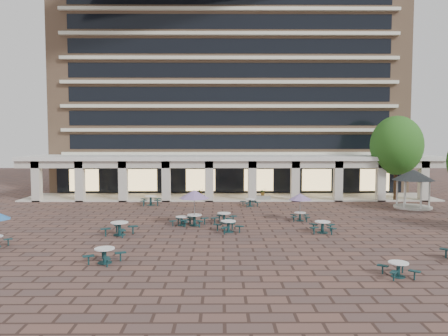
{
  "coord_description": "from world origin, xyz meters",
  "views": [
    {
      "loc": [
        -0.95,
        -30.2,
        6.27
      ],
      "look_at": [
        -0.72,
        3.0,
        3.94
      ],
      "focal_mm": 35.0,
      "sensor_mm": 36.0,
      "label": 1
    }
  ],
  "objects": [
    {
      "name": "ground",
      "position": [
        0.0,
        0.0,
        0.0
      ],
      "size": [
        120.0,
        120.0,
        0.0
      ],
      "primitive_type": "plane",
      "color": "brown",
      "rests_on": "ground"
    },
    {
      "name": "picnic_table_10",
      "position": [
        -0.73,
        1.51,
        0.44
      ],
      "size": [
        1.98,
        1.98,
        0.75
      ],
      "rotation": [
        0.0,
        0.0,
        -0.31
      ],
      "color": "#14393D",
      "rests_on": "ground"
    },
    {
      "name": "picnic_table_5",
      "position": [
        -0.46,
        -1.58,
        0.45
      ],
      "size": [
        2.07,
        2.07,
        0.75
      ],
      "rotation": [
        0.0,
        0.0,
        0.43
      ],
      "color": "#14393D",
      "rests_on": "ground"
    },
    {
      "name": "picnic_table_12",
      "position": [
        -7.48,
        10.0,
        0.52
      ],
      "size": [
        2.12,
        2.12,
        0.86
      ],
      "rotation": [
        0.0,
        0.0,
        0.14
      ],
      "color": "#14393D",
      "rests_on": "ground"
    },
    {
      "name": "picnic_table_8",
      "position": [
        -3.76,
        0.6,
        0.39
      ],
      "size": [
        1.73,
        1.73,
        0.65
      ],
      "rotation": [
        0.0,
        0.0,
        -0.33
      ],
      "color": "#14393D",
      "rests_on": "ground"
    },
    {
      "name": "planter_right",
      "position": [
        3.23,
        12.9,
        0.46
      ],
      "size": [
        1.5,
        0.7,
        1.2
      ],
      "color": "gray",
      "rests_on": "ground"
    },
    {
      "name": "picnic_table_7",
      "position": [
        5.73,
        -1.89,
        0.46
      ],
      "size": [
        1.92,
        1.92,
        0.76
      ],
      "rotation": [
        0.0,
        0.0,
        -0.18
      ],
      "color": "#14393D",
      "rests_on": "ground"
    },
    {
      "name": "picnic_table_1",
      "position": [
        -6.78,
        -8.72,
        0.45
      ],
      "size": [
        2.05,
        2.05,
        0.75
      ],
      "rotation": [
        0.0,
        0.0,
        -0.39
      ],
      "color": "#14393D",
      "rests_on": "ground"
    },
    {
      "name": "picnic_table_11",
      "position": [
        5.0,
        2.27,
        1.76
      ],
      "size": [
        1.79,
        1.79,
        2.07
      ],
      "rotation": [
        0.0,
        0.0,
        -0.12
      ],
      "color": "#14393D",
      "rests_on": "ground"
    },
    {
      "name": "retail_arcade",
      "position": [
        0.0,
        14.8,
        3.0
      ],
      "size": [
        42.0,
        6.6,
        4.4
      ],
      "color": "white",
      "rests_on": "ground"
    },
    {
      "name": "picnic_table_0",
      "position": [
        -7.49,
        -2.47,
        0.51
      ],
      "size": [
        2.28,
        2.28,
        0.85
      ],
      "rotation": [
        0.0,
        0.0,
        -0.35
      ],
      "color": "#14393D",
      "rests_on": "ground"
    },
    {
      "name": "picnic_table_6",
      "position": [
        -2.85,
        0.55,
        2.15
      ],
      "size": [
        2.19,
        2.19,
        2.53
      ],
      "rotation": [
        0.0,
        0.0,
        -0.28
      ],
      "color": "#14393D",
      "rests_on": "ground"
    },
    {
      "name": "gazebo",
      "position": [
        16.15,
        8.23,
        2.56
      ],
      "size": [
        3.66,
        3.66,
        3.4
      ],
      "rotation": [
        0.0,
        0.0,
        -0.43
      ],
      "color": "beige",
      "rests_on": "ground"
    },
    {
      "name": "apartment_building",
      "position": [
        0.0,
        25.47,
        12.6
      ],
      "size": [
        40.0,
        15.5,
        25.2
      ],
      "color": "#A67E5D",
      "rests_on": "ground"
    },
    {
      "name": "tree_east_c",
      "position": [
        16.31,
        12.54,
        5.49
      ],
      "size": [
        5.05,
        5.05,
        8.41
      ],
      "color": "#3A2417",
      "rests_on": "ground"
    },
    {
      "name": "picnic_table_13",
      "position": [
        1.7,
        9.23,
        0.41
      ],
      "size": [
        1.84,
        1.84,
        0.69
      ],
      "rotation": [
        0.0,
        0.0,
        0.32
      ],
      "color": "#14393D",
      "rests_on": "ground"
    },
    {
      "name": "picnic_table_2",
      "position": [
        7.03,
        -11.0,
        0.4
      ],
      "size": [
        1.64,
        1.64,
        0.67
      ],
      "rotation": [
        0.0,
        0.0,
        0.13
      ],
      "color": "#14393D",
      "rests_on": "ground"
    },
    {
      "name": "planter_left",
      "position": [
        -3.03,
        12.9,
        0.46
      ],
      "size": [
        1.5,
        0.73,
        1.21
      ],
      "color": "gray",
      "rests_on": "ground"
    }
  ]
}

